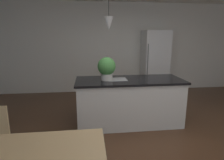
# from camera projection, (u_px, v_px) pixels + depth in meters

# --- Properties ---
(ground_plane) EXTENTS (10.00, 8.40, 0.04)m
(ground_plane) POSITION_uv_depth(u_px,v_px,m) (149.00, 146.00, 3.02)
(ground_plane) COLOR #4C301E
(wall_back_kitchen) EXTENTS (10.00, 0.12, 2.70)m
(wall_back_kitchen) POSITION_uv_depth(u_px,v_px,m) (119.00, 48.00, 5.86)
(wall_back_kitchen) COLOR white
(wall_back_kitchen) RESTS_ON ground_plane
(kitchen_island) EXTENTS (2.04, 0.83, 0.91)m
(kitchen_island) POSITION_uv_depth(u_px,v_px,m) (129.00, 101.00, 3.69)
(kitchen_island) COLOR silver
(kitchen_island) RESTS_ON ground_plane
(refrigerator) EXTENTS (0.74, 0.67, 1.88)m
(refrigerator) POSITION_uv_depth(u_px,v_px,m) (155.00, 62.00, 5.69)
(refrigerator) COLOR silver
(refrigerator) RESTS_ON ground_plane
(pendant_over_island_main) EXTENTS (0.16, 0.16, 0.89)m
(pendant_over_island_main) POSITION_uv_depth(u_px,v_px,m) (109.00, 23.00, 3.32)
(pendant_over_island_main) COLOR black
(potted_plant_on_island) EXTENTS (0.34, 0.34, 0.43)m
(potted_plant_on_island) POSITION_uv_depth(u_px,v_px,m) (107.00, 68.00, 3.49)
(potted_plant_on_island) COLOR beige
(potted_plant_on_island) RESTS_ON kitchen_island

